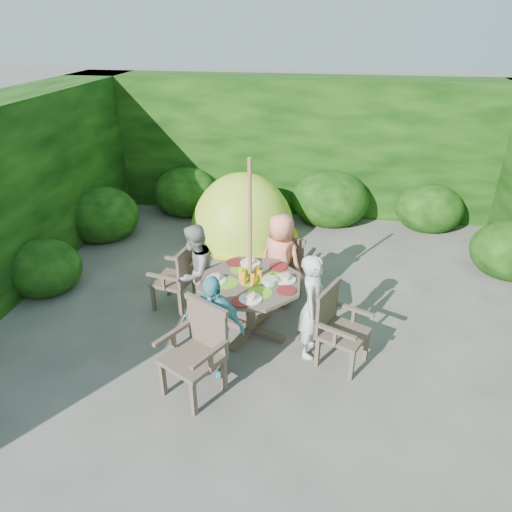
% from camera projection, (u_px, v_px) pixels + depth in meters
% --- Properties ---
extents(ground, '(60.00, 60.00, 0.00)m').
position_uv_depth(ground, '(275.00, 318.00, 5.94)').
color(ground, '#4E4B45').
rests_on(ground, ground).
extents(hedge_enclosure, '(9.00, 9.00, 2.50)m').
position_uv_depth(hedge_enclosure, '(289.00, 192.00, 6.52)').
color(hedge_enclosure, black).
rests_on(hedge_enclosure, ground).
extents(patio_table, '(1.61, 1.61, 0.88)m').
position_uv_depth(patio_table, '(251.00, 289.00, 5.40)').
color(patio_table, '#42352B').
rests_on(patio_table, ground).
extents(parasol_pole, '(0.06, 0.06, 2.20)m').
position_uv_depth(parasol_pole, '(250.00, 253.00, 5.18)').
color(parasol_pole, brown).
rests_on(parasol_pole, ground).
extents(garden_chair_right, '(0.64, 0.67, 0.88)m').
position_uv_depth(garden_chair_right, '(338.00, 326.00, 5.00)').
color(garden_chair_right, '#42352B').
rests_on(garden_chair_right, ground).
extents(garden_chair_left, '(0.54, 0.59, 0.87)m').
position_uv_depth(garden_chair_left, '(178.00, 277.00, 5.96)').
color(garden_chair_left, '#42352B').
rests_on(garden_chair_left, ground).
extents(garden_chair_back, '(0.63, 0.59, 0.87)m').
position_uv_depth(garden_chair_back, '(290.00, 261.00, 6.32)').
color(garden_chair_back, '#42352B').
rests_on(garden_chair_back, ground).
extents(garden_chair_front, '(0.74, 0.72, 0.95)m').
position_uv_depth(garden_chair_front, '(198.00, 349.00, 4.60)').
color(garden_chair_front, '#42352B').
rests_on(garden_chair_front, ground).
extents(child_right, '(0.38, 0.51, 1.26)m').
position_uv_depth(child_right, '(313.00, 307.00, 5.05)').
color(child_right, silver).
rests_on(child_right, ground).
extents(child_left, '(0.59, 0.70, 1.25)m').
position_uv_depth(child_left, '(195.00, 272.00, 5.74)').
color(child_left, gray).
rests_on(child_left, ground).
extents(child_back, '(0.74, 0.65, 1.27)m').
position_uv_depth(child_back, '(281.00, 260.00, 6.01)').
color(child_back, '#FE8969').
rests_on(child_back, ground).
extents(child_front, '(0.74, 0.39, 1.20)m').
position_uv_depth(child_front, '(213.00, 326.00, 4.79)').
color(child_front, '#4EA9B6').
rests_on(child_front, ground).
extents(dome_tent, '(1.98, 1.98, 2.26)m').
position_uv_depth(dome_tent, '(243.00, 235.00, 8.15)').
color(dome_tent, '#8BD528').
rests_on(dome_tent, ground).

